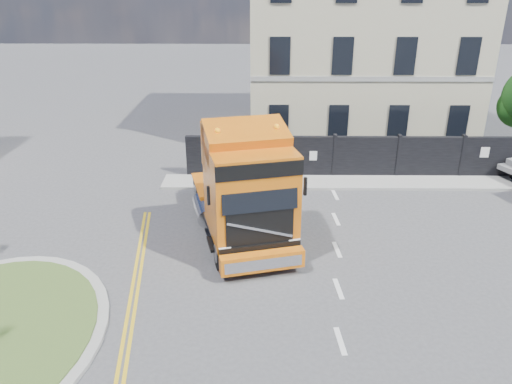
{
  "coord_description": "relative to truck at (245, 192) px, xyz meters",
  "views": [
    {
      "loc": [
        0.55,
        -13.34,
        8.86
      ],
      "look_at": [
        0.37,
        2.93,
        1.8
      ],
      "focal_mm": 35.0,
      "sensor_mm": 36.0,
      "label": 1
    }
  ],
  "objects": [
    {
      "name": "ground",
      "position": [
        -0.0,
        -2.56,
        -1.94
      ],
      "size": [
        120.0,
        120.0,
        0.0
      ],
      "primitive_type": "plane",
      "color": "#424244",
      "rests_on": "ground"
    },
    {
      "name": "pavement_far",
      "position": [
        6.0,
        5.54,
        -1.88
      ],
      "size": [
        20.0,
        1.6,
        0.12
      ],
      "primitive_type": "cube",
      "color": "gray",
      "rests_on": "ground"
    },
    {
      "name": "hoarding_fence",
      "position": [
        6.55,
        6.44,
        -0.94
      ],
      "size": [
        18.8,
        0.25,
        2.0
      ],
      "color": "black",
      "rests_on": "ground"
    },
    {
      "name": "georgian_building",
      "position": [
        6.0,
        13.94,
        3.83
      ],
      "size": [
        12.3,
        10.3,
        12.8
      ],
      "color": "#BDB796",
      "rests_on": "ground"
    },
    {
      "name": "truck",
      "position": [
        0.0,
        0.0,
        0.0
      ],
      "size": [
        4.39,
        7.68,
        4.34
      ],
      "rotation": [
        0.0,
        0.0,
        0.25
      ],
      "color": "black",
      "rests_on": "ground"
    }
  ]
}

